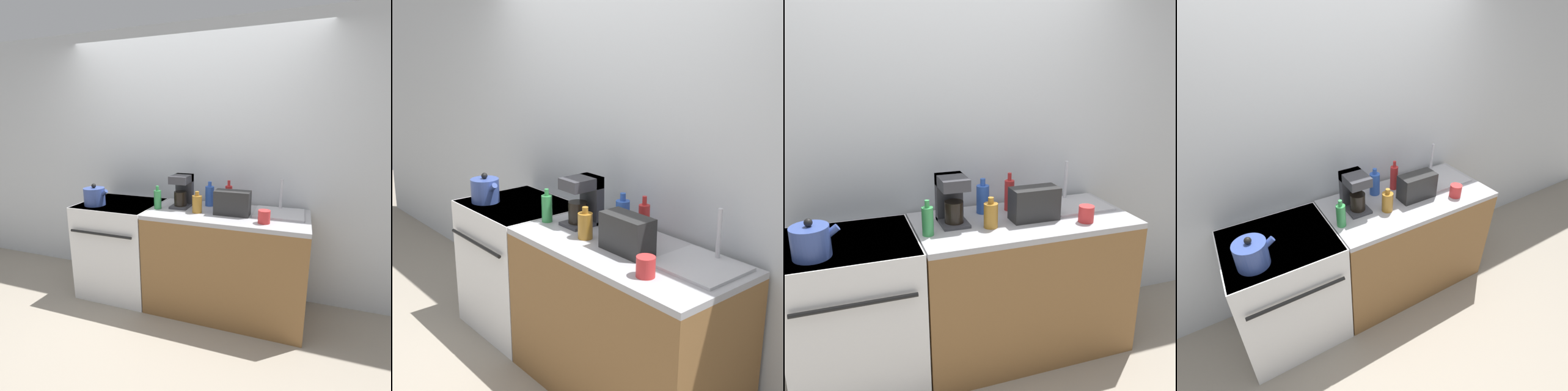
{
  "view_description": "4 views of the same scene",
  "coord_description": "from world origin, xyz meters",
  "views": [
    {
      "loc": [
        1.07,
        -2.17,
        1.68
      ],
      "look_at": [
        0.18,
        0.39,
        1.05
      ],
      "focal_mm": 28.0,
      "sensor_mm": 36.0,
      "label": 1
    },
    {
      "loc": [
        2.51,
        -1.6,
        2.04
      ],
      "look_at": [
        0.12,
        0.37,
        1.14
      ],
      "focal_mm": 50.0,
      "sensor_mm": 36.0,
      "label": 2
    },
    {
      "loc": [
        -0.61,
        -2.02,
        1.91
      ],
      "look_at": [
        0.22,
        0.37,
        1.09
      ],
      "focal_mm": 40.0,
      "sensor_mm": 36.0,
      "label": 3
    },
    {
      "loc": [
        -0.81,
        -1.34,
        2.27
      ],
      "look_at": [
        0.17,
        0.34,
        1.04
      ],
      "focal_mm": 28.0,
      "sensor_mm": 36.0,
      "label": 4
    }
  ],
  "objects": [
    {
      "name": "ground_plane",
      "position": [
        0.0,
        0.0,
        0.0
      ],
      "size": [
        12.0,
        12.0,
        0.0
      ],
      "primitive_type": "plane",
      "color": "gray"
    },
    {
      "name": "bottle_red",
      "position": [
        0.46,
        0.5,
        1.04
      ],
      "size": [
        0.06,
        0.06,
        0.25
      ],
      "color": "#B72828",
      "rests_on": "counter_block"
    },
    {
      "name": "bottle_green",
      "position": [
        -0.14,
        0.26,
        1.02
      ],
      "size": [
        0.07,
        0.07,
        0.21
      ],
      "color": "#338C47",
      "rests_on": "counter_block"
    },
    {
      "name": "cup_red",
      "position": [
        0.83,
        0.15,
        0.98
      ],
      "size": [
        0.09,
        0.09,
        0.1
      ],
      "color": "red",
      "rests_on": "counter_block"
    },
    {
      "name": "kettle",
      "position": [
        -0.76,
        0.17,
        1.01
      ],
      "size": [
        0.25,
        0.2,
        0.21
      ],
      "color": "#33478C",
      "rests_on": "stove"
    },
    {
      "name": "toaster",
      "position": [
        0.54,
        0.29,
        1.03
      ],
      "size": [
        0.3,
        0.14,
        0.21
      ],
      "color": "black",
      "rests_on": "counter_block"
    },
    {
      "name": "bottle_amber",
      "position": [
        0.24,
        0.25,
        1.01
      ],
      "size": [
        0.09,
        0.09,
        0.19
      ],
      "color": "#9E6B23",
      "rests_on": "counter_block"
    },
    {
      "name": "wall_back",
      "position": [
        0.0,
        0.71,
        1.3
      ],
      "size": [
        8.0,
        0.05,
        2.6
      ],
      "color": "silver",
      "rests_on": "ground_plane"
    },
    {
      "name": "sink_tray",
      "position": [
        0.92,
        0.45,
        0.95
      ],
      "size": [
        0.41,
        0.36,
        0.28
      ],
      "color": "#B7B7BC",
      "rests_on": "counter_block"
    },
    {
      "name": "stove",
      "position": [
        -0.58,
        0.32,
        0.48
      ],
      "size": [
        0.74,
        0.68,
        0.93
      ],
      "color": "silver",
      "rests_on": "ground_plane"
    },
    {
      "name": "counter_block",
      "position": [
        0.49,
        0.33,
        0.46
      ],
      "size": [
        1.38,
        0.66,
        0.93
      ],
      "color": "brown",
      "rests_on": "ground_plane"
    },
    {
      "name": "bottle_blue",
      "position": [
        0.28,
        0.51,
        1.03
      ],
      "size": [
        0.08,
        0.08,
        0.23
      ],
      "color": "#2D56B7",
      "rests_on": "counter_block"
    },
    {
      "name": "coffee_maker",
      "position": [
        0.04,
        0.41,
        1.09
      ],
      "size": [
        0.16,
        0.23,
        0.3
      ],
      "color": "#333338",
      "rests_on": "counter_block"
    }
  ]
}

